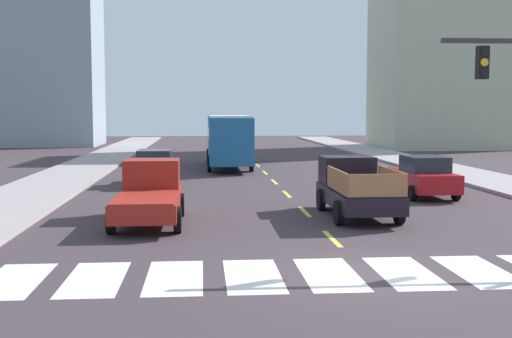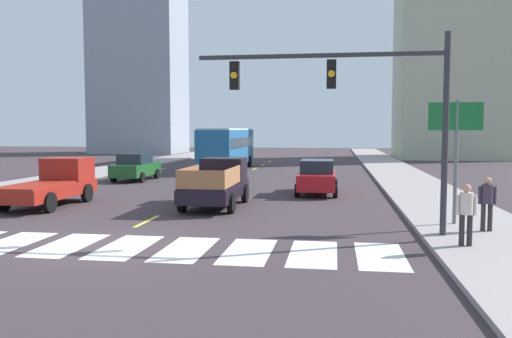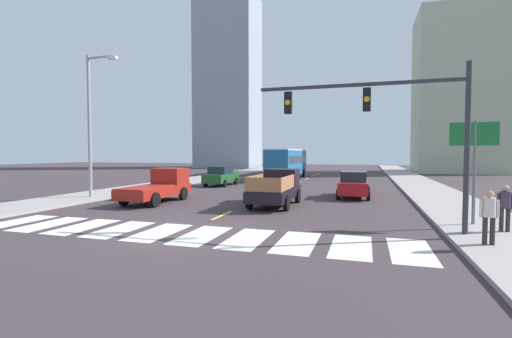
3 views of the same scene
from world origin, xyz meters
TOP-DOWN VIEW (x-y plane):
  - ground_plane at (0.00, 0.00)m, footprint 160.00×160.00m
  - sidewalk_right at (11.00, 18.00)m, footprint 3.86×110.00m
  - sidewalk_left at (-11.00, 18.00)m, footprint 3.86×110.00m
  - crosswalk_stripe_0 at (-7.71, 0.00)m, footprint 1.23×3.05m
  - crosswalk_stripe_1 at (-6.00, 0.00)m, footprint 1.23×3.05m
  - crosswalk_stripe_2 at (-4.28, 0.00)m, footprint 1.23×3.05m
  - crosswalk_stripe_3 at (-2.57, 0.00)m, footprint 1.23×3.05m
  - crosswalk_stripe_4 at (-0.86, 0.00)m, footprint 1.23×3.05m
  - crosswalk_stripe_5 at (0.86, 0.00)m, footprint 1.23×3.05m
  - crosswalk_stripe_6 at (2.57, 0.00)m, footprint 1.23×3.05m
  - lane_dash_0 at (0.00, 4.00)m, footprint 0.16×2.40m
  - lane_dash_1 at (0.00, 9.00)m, footprint 0.16×2.40m
  - lane_dash_2 at (0.00, 14.00)m, footprint 0.16×2.40m
  - lane_dash_3 at (0.00, 19.00)m, footprint 0.16×2.40m
  - lane_dash_4 at (0.00, 24.00)m, footprint 0.16×2.40m
  - lane_dash_5 at (0.00, 29.00)m, footprint 0.16×2.40m
  - lane_dash_6 at (0.00, 34.00)m, footprint 0.16×2.40m
  - lane_dash_7 at (0.00, 39.00)m, footprint 0.16×2.40m
  - pickup_stakebed at (1.62, 8.16)m, footprint 2.18×5.20m
  - pickup_dark at (-5.39, 7.32)m, footprint 2.18×5.20m
  - city_bus at (-2.00, 27.69)m, footprint 2.72×10.80m
  - sedan_near_right at (-5.98, 18.20)m, footprint 2.02×4.40m
  - sedan_mid at (5.66, 12.77)m, footprint 2.02×4.40m
  - block_mid_left at (19.28, 48.17)m, footprint 11.78×10.23m

SIDE VIEW (x-z plane):
  - ground_plane at x=0.00m, z-range 0.00..0.00m
  - lane_dash_0 at x=0.00m, z-range 0.00..0.01m
  - lane_dash_1 at x=0.00m, z-range 0.00..0.01m
  - lane_dash_2 at x=0.00m, z-range 0.00..0.01m
  - lane_dash_3 at x=0.00m, z-range 0.00..0.01m
  - lane_dash_4 at x=0.00m, z-range 0.00..0.01m
  - lane_dash_5 at x=0.00m, z-range 0.00..0.01m
  - lane_dash_6 at x=0.00m, z-range 0.00..0.01m
  - lane_dash_7 at x=0.00m, z-range 0.00..0.01m
  - crosswalk_stripe_0 at x=-7.71m, z-range 0.00..0.01m
  - crosswalk_stripe_1 at x=-6.00m, z-range 0.00..0.01m
  - crosswalk_stripe_2 at x=-4.28m, z-range 0.00..0.01m
  - crosswalk_stripe_3 at x=-2.57m, z-range 0.00..0.01m
  - crosswalk_stripe_4 at x=-0.86m, z-range 0.00..0.01m
  - crosswalk_stripe_5 at x=0.86m, z-range 0.00..0.01m
  - crosswalk_stripe_6 at x=2.57m, z-range 0.00..0.01m
  - sidewalk_right at x=11.00m, z-range 0.00..0.15m
  - sidewalk_left at x=-11.00m, z-range 0.00..0.15m
  - sedan_near_right at x=-5.98m, z-range 0.00..1.72m
  - sedan_mid at x=5.66m, z-range 0.00..1.72m
  - pickup_dark at x=-5.39m, z-range -0.06..1.90m
  - pickup_stakebed at x=1.62m, z-range -0.04..1.92m
  - city_bus at x=-2.00m, z-range 0.29..3.61m
  - block_mid_left at x=19.28m, z-range 0.00..23.49m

